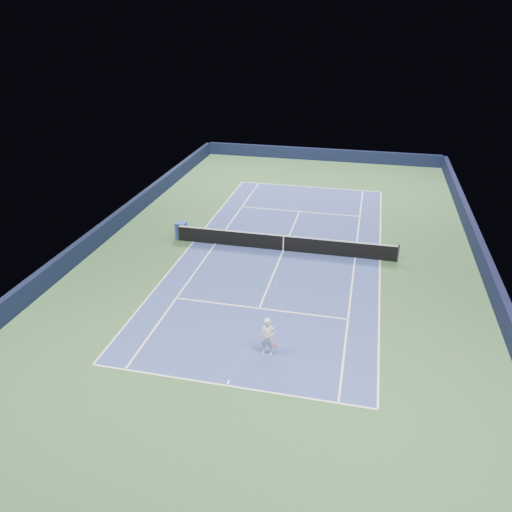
# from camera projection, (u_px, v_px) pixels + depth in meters

# --- Properties ---
(ground) EXTENTS (40.00, 40.00, 0.00)m
(ground) POSITION_uv_depth(u_px,v_px,m) (283.00, 251.00, 28.91)
(ground) COLOR #2B4D2A
(ground) RESTS_ON ground
(wall_far) EXTENTS (22.00, 0.35, 1.10)m
(wall_far) POSITION_uv_depth(u_px,v_px,m) (321.00, 154.00, 45.98)
(wall_far) COLOR black
(wall_far) RESTS_ON ground
(wall_right) EXTENTS (0.35, 40.00, 1.10)m
(wall_right) POSITION_uv_depth(u_px,v_px,m) (484.00, 261.00, 26.49)
(wall_right) COLOR black
(wall_right) RESTS_ON ground
(wall_left) EXTENTS (0.35, 40.00, 1.10)m
(wall_left) POSITION_uv_depth(u_px,v_px,m) (111.00, 226.00, 30.83)
(wall_left) COLOR black
(wall_left) RESTS_ON ground
(court_surface) EXTENTS (10.97, 23.77, 0.01)m
(court_surface) POSITION_uv_depth(u_px,v_px,m) (283.00, 251.00, 28.90)
(court_surface) COLOR navy
(court_surface) RESTS_ON ground
(baseline_far) EXTENTS (10.97, 0.08, 0.00)m
(baseline_far) POSITION_uv_depth(u_px,v_px,m) (310.00, 187.00, 39.28)
(baseline_far) COLOR white
(baseline_far) RESTS_ON ground
(baseline_near) EXTENTS (10.97, 0.08, 0.00)m
(baseline_near) POSITION_uv_depth(u_px,v_px,m) (227.00, 386.00, 18.52)
(baseline_near) COLOR white
(baseline_near) RESTS_ON ground
(sideline_doubles_right) EXTENTS (0.08, 23.77, 0.00)m
(sideline_doubles_right) POSITION_uv_depth(u_px,v_px,m) (380.00, 260.00, 27.80)
(sideline_doubles_right) COLOR white
(sideline_doubles_right) RESTS_ON ground
(sideline_doubles_left) EXTENTS (0.08, 23.77, 0.00)m
(sideline_doubles_left) POSITION_uv_depth(u_px,v_px,m) (193.00, 242.00, 30.00)
(sideline_doubles_left) COLOR white
(sideline_doubles_left) RESTS_ON ground
(sideline_singles_right) EXTENTS (0.08, 23.77, 0.00)m
(sideline_singles_right) POSITION_uv_depth(u_px,v_px,m) (355.00, 258.00, 28.08)
(sideline_singles_right) COLOR white
(sideline_singles_right) RESTS_ON ground
(sideline_singles_left) EXTENTS (0.08, 23.77, 0.00)m
(sideline_singles_left) POSITION_uv_depth(u_px,v_px,m) (215.00, 244.00, 29.73)
(sideline_singles_left) COLOR white
(sideline_singles_left) RESTS_ON ground
(service_line_far) EXTENTS (8.23, 0.08, 0.00)m
(service_line_far) POSITION_uv_depth(u_px,v_px,m) (299.00, 211.00, 34.49)
(service_line_far) COLOR white
(service_line_far) RESTS_ON ground
(service_line_near) EXTENTS (8.23, 0.08, 0.00)m
(service_line_near) POSITION_uv_depth(u_px,v_px,m) (259.00, 308.00, 23.31)
(service_line_near) COLOR white
(service_line_near) RESTS_ON ground
(center_service_line) EXTENTS (0.08, 12.80, 0.00)m
(center_service_line) POSITION_uv_depth(u_px,v_px,m) (283.00, 251.00, 28.90)
(center_service_line) COLOR white
(center_service_line) RESTS_ON ground
(center_mark_far) EXTENTS (0.08, 0.30, 0.00)m
(center_mark_far) POSITION_uv_depth(u_px,v_px,m) (309.00, 187.00, 39.15)
(center_mark_far) COLOR white
(center_mark_far) RESTS_ON ground
(center_mark_near) EXTENTS (0.08, 0.30, 0.00)m
(center_mark_near) POSITION_uv_depth(u_px,v_px,m) (228.00, 383.00, 18.65)
(center_mark_near) COLOR white
(center_mark_near) RESTS_ON ground
(tennis_net) EXTENTS (12.90, 0.10, 1.07)m
(tennis_net) POSITION_uv_depth(u_px,v_px,m) (283.00, 243.00, 28.68)
(tennis_net) COLOR black
(tennis_net) RESTS_ON ground
(sponsor_cube) EXTENTS (0.63, 0.57, 1.00)m
(sponsor_cube) POSITION_uv_depth(u_px,v_px,m) (181.00, 230.00, 30.35)
(sponsor_cube) COLOR #1C3CAB
(sponsor_cube) RESTS_ON ground
(tennis_player) EXTENTS (0.77, 1.24, 2.67)m
(tennis_player) POSITION_uv_depth(u_px,v_px,m) (268.00, 337.00, 19.88)
(tennis_player) COLOR silver
(tennis_player) RESTS_ON ground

